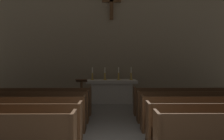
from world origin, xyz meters
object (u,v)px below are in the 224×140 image
object	(u,v)px
pew_right_row_5	(192,101)
candlestick_outer_left	(92,76)
pew_right_row_4	(203,106)
altar	(112,91)
pew_left_row_3	(8,114)
candlestick_outer_right	(131,76)
candlestick_inner_right	(119,76)
pew_left_row_4	(22,107)
pew_left_row_5	(32,101)
candlestick_inner_left	(105,76)
lectern	(82,94)
pew_right_row_3	(217,113)

from	to	relation	value
pew_right_row_5	candlestick_outer_left	distance (m)	4.42
pew_right_row_4	altar	distance (m)	4.43
pew_left_row_3	candlestick_outer_right	bearing A→B (deg)	51.21
pew_right_row_4	candlestick_inner_right	world-z (taller)	candlestick_inner_right
pew_left_row_3	pew_left_row_4	distance (m)	1.03
candlestick_outer_right	pew_left_row_5	bearing A→B (deg)	-145.92
pew_left_row_3	pew_left_row_5	size ratio (longest dim) A/B	1.00
pew_left_row_5	candlestick_inner_left	size ratio (longest dim) A/B	7.28
altar	lectern	bearing A→B (deg)	-134.91
candlestick_outer_right	pew_right_row_3	bearing A→B (deg)	-66.95
pew_right_row_3	candlestick_outer_right	bearing A→B (deg)	113.05
pew_left_row_5	pew_right_row_4	distance (m)	5.62
pew_right_row_5	pew_left_row_5	bearing A→B (deg)	180.00
pew_right_row_3	candlestick_inner_right	size ratio (longest dim) A/B	7.28
altar	pew_right_row_5	bearing A→B (deg)	-41.51
pew_left_row_3	pew_right_row_3	bearing A→B (deg)	0.00
pew_left_row_5	candlestick_inner_left	bearing A→B (deg)	44.79
pew_right_row_5	pew_left_row_4	bearing A→B (deg)	-169.49
pew_left_row_5	candlestick_outer_right	bearing A→B (deg)	34.08
pew_right_row_4	lectern	bearing A→B (deg)	150.17
pew_left_row_4	pew_left_row_5	size ratio (longest dim) A/B	1.00
pew_left_row_5	candlestick_inner_left	world-z (taller)	candlestick_inner_left
pew_left_row_4	candlestick_outer_left	world-z (taller)	candlestick_outer_left
pew_right_row_5	candlestick_inner_left	size ratio (longest dim) A/B	7.28
pew_right_row_3	candlestick_outer_right	size ratio (longest dim) A/B	7.28
pew_left_row_4	candlestick_inner_right	distance (m)	4.68
pew_right_row_3	altar	bearing A→B (deg)	121.57
pew_left_row_3	candlestick_outer_left	bearing A→B (deg)	66.95
pew_right_row_3	pew_right_row_4	distance (m)	1.03
pew_right_row_4	candlestick_outer_right	bearing A→B (deg)	118.86
pew_right_row_4	lectern	world-z (taller)	lectern
pew_left_row_4	pew_right_row_3	bearing A→B (deg)	-10.51
pew_left_row_3	candlestick_outer_left	distance (m)	4.93
pew_left_row_4	lectern	distance (m)	2.76
altar	candlestick_outer_right	bearing A→B (deg)	-0.00
pew_left_row_4	candlestick_inner_right	bearing A→B (deg)	48.57
pew_left_row_3	candlestick_inner_right	bearing A→B (deg)	55.73
pew_left_row_5	candlestick_outer_left	bearing A→B (deg)	51.96
pew_left_row_4	pew_right_row_5	distance (m)	5.62
pew_right_row_3	altar	world-z (taller)	altar
candlestick_outer_left	pew_left_row_5	bearing A→B (deg)	-128.04
pew_right_row_3	pew_right_row_5	xyz separation A→B (m)	(0.00, 2.05, 0.00)
pew_right_row_4	candlestick_inner_left	world-z (taller)	candlestick_inner_left
pew_right_row_3	candlestick_outer_left	world-z (taller)	candlestick_outer_left
pew_left_row_3	pew_right_row_3	distance (m)	5.52
pew_right_row_4	candlestick_inner_left	xyz separation A→B (m)	(-3.06, 3.47, 0.70)
pew_right_row_3	pew_right_row_5	distance (m)	2.05
candlestick_outer_left	candlestick_inner_left	distance (m)	0.55
pew_left_row_5	candlestick_outer_right	xyz separation A→B (m)	(3.61, 2.44, 0.70)
pew_right_row_5	candlestick_inner_right	xyz separation A→B (m)	(-2.46, 2.44, 0.70)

